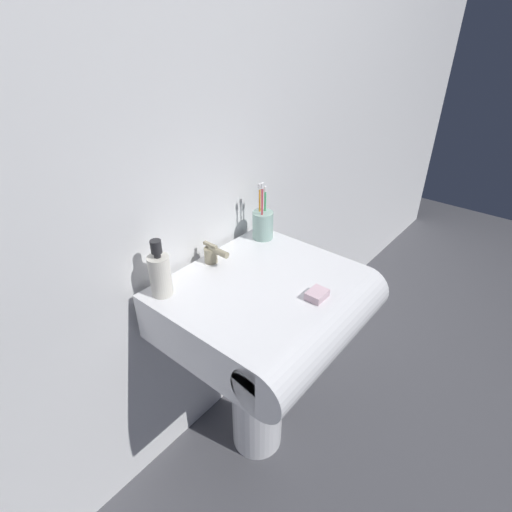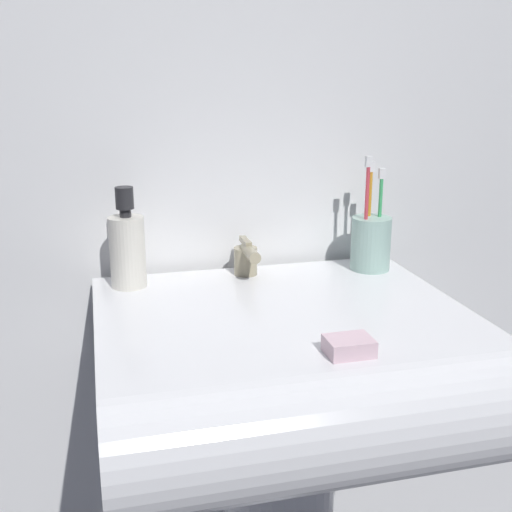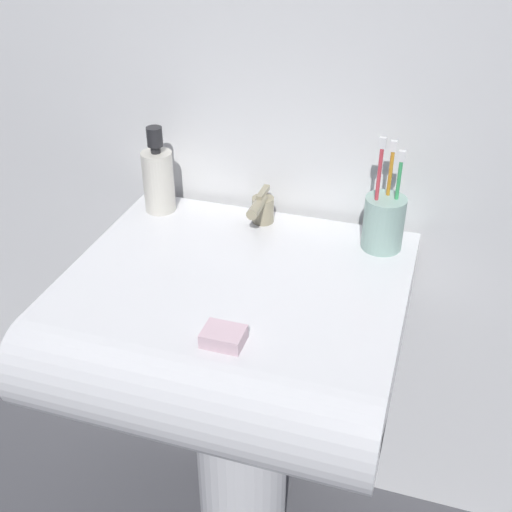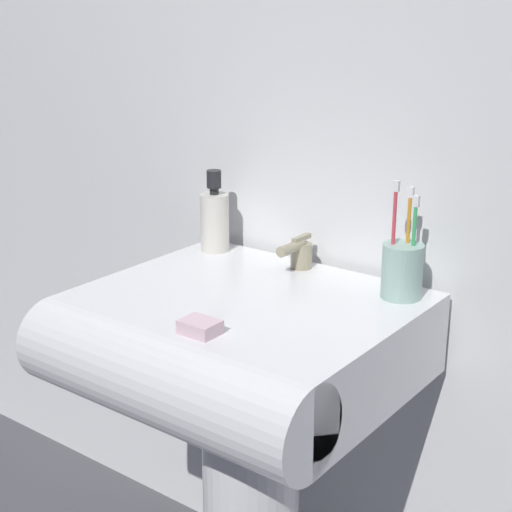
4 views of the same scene
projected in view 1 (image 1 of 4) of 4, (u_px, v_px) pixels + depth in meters
ground_plane at (257, 437)px, 1.68m from camera, size 6.00×6.00×0.00m
wall_back at (186, 139)px, 1.21m from camera, size 5.00×0.05×2.40m
sink_pedestal at (257, 385)px, 1.51m from camera, size 0.20×0.20×0.64m
sink_basin at (272, 308)px, 1.27m from camera, size 0.60×0.56×0.16m
faucet at (213, 254)px, 1.33m from camera, size 0.04×0.10×0.07m
toothbrush_cup at (263, 224)px, 1.47m from camera, size 0.08×0.08×0.22m
soap_bottle at (160, 274)px, 1.16m from camera, size 0.06×0.06×0.18m
bar_soap at (317, 295)px, 1.18m from camera, size 0.06×0.05×0.02m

